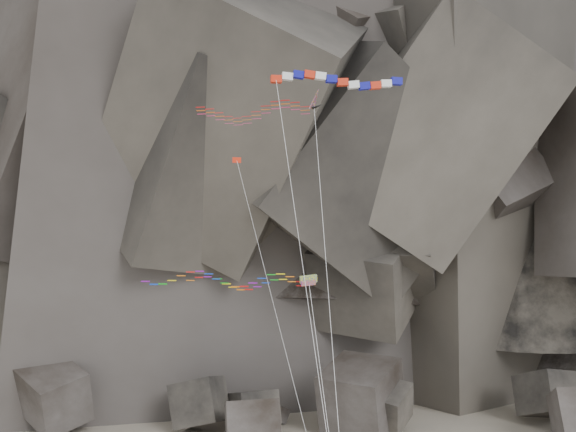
# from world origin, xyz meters

# --- Properties ---
(headland) EXTENTS (110.00, 70.00, 84.00)m
(headland) POSITION_xyz_m (0.00, 70.00, 42.00)
(headland) COLOR #504941
(headland) RESTS_ON ground
(boulder_field) EXTENTS (72.60, 18.93, 8.69)m
(boulder_field) POSITION_xyz_m (2.14, 33.75, 2.47)
(boulder_field) COLOR #47423F
(boulder_field) RESTS_ON ground
(delta_kite) EXTENTS (11.22, 12.11, 29.37)m
(delta_kite) POSITION_xyz_m (-1.92, 5.35, 29.40)
(delta_kite) COLOR red
(delta_kite) RESTS_ON ground
(banner_kite) EXTENTS (8.70, 11.08, 30.20)m
(banner_kite) POSITION_xyz_m (4.19, 3.40, 30.81)
(banner_kite) COLOR red
(banner_kite) RESTS_ON ground
(parafoil_kite) EXTENTS (14.12, 9.59, 17.06)m
(parafoil_kite) POSITION_xyz_m (-3.47, 2.99, 17.96)
(parafoil_kite) COLOR #F6FB0D
(parafoil_kite) RESTS_ON ground
(pennant_kite) EXTENTS (7.53, 8.01, 24.37)m
(pennant_kite) POSITION_xyz_m (-0.39, -0.27, 19.64)
(pennant_kite) COLOR red
(pennant_kite) RESTS_ON ground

